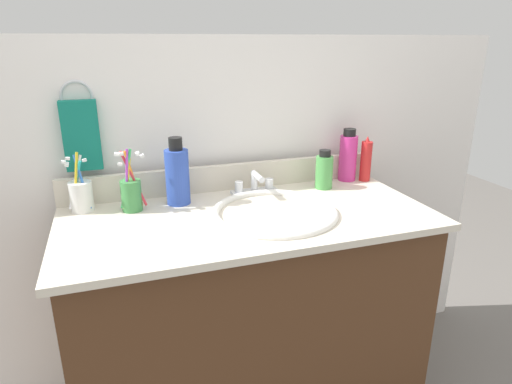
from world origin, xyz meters
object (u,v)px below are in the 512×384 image
(faucet, at_px, (255,186))
(cup_white_ceramic, at_px, (81,195))
(hand_towel, at_px, (81,136))
(bottle_shampoo_blue, at_px, (177,175))
(bottle_spray_red, at_px, (366,161))
(bottle_soap_pink, at_px, (348,156))
(bottle_toner_green, at_px, (324,171))
(cup_green, at_px, (131,193))

(faucet, height_order, cup_white_ceramic, cup_white_ceramic)
(hand_towel, height_order, bottle_shampoo_blue, hand_towel)
(bottle_spray_red, bearing_deg, hand_towel, 174.95)
(hand_towel, height_order, bottle_soap_pink, hand_towel)
(bottle_toner_green, xyz_separation_m, cup_white_ceramic, (-0.81, 0.04, -0.01))
(bottle_soap_pink, bearing_deg, hand_towel, 176.38)
(bottle_toner_green, distance_m, cup_green, 0.67)
(faucet, height_order, cup_green, cup_green)
(cup_green, bearing_deg, cup_white_ceramic, 162.84)
(bottle_toner_green, distance_m, cup_white_ceramic, 0.81)
(bottle_soap_pink, height_order, bottle_spray_red, bottle_soap_pink)
(bottle_soap_pink, relative_size, cup_green, 0.99)
(bottle_shampoo_blue, height_order, cup_white_ceramic, bottle_shampoo_blue)
(faucet, height_order, bottle_soap_pink, bottle_soap_pink)
(faucet, bearing_deg, cup_green, -176.39)
(cup_white_ceramic, bearing_deg, bottle_soap_pink, 1.45)
(faucet, xyz_separation_m, cup_green, (-0.41, -0.03, 0.03))
(cup_white_ceramic, bearing_deg, bottle_shampoo_blue, -5.48)
(bottle_toner_green, relative_size, cup_green, 0.71)
(bottle_spray_red, bearing_deg, bottle_toner_green, -170.62)
(hand_towel, xyz_separation_m, bottle_soap_pink, (0.92, -0.06, -0.13))
(cup_white_ceramic, bearing_deg, faucet, -2.02)
(faucet, relative_size, bottle_spray_red, 0.94)
(bottle_shampoo_blue, relative_size, bottle_spray_red, 1.28)
(bottle_spray_red, bearing_deg, bottle_shampoo_blue, -178.08)
(bottle_spray_red, distance_m, cup_white_ceramic, 1.00)
(faucet, height_order, bottle_shampoo_blue, bottle_shampoo_blue)
(bottle_shampoo_blue, bearing_deg, cup_white_ceramic, 174.52)
(cup_white_ceramic, bearing_deg, hand_towel, 77.00)
(hand_towel, relative_size, bottle_spray_red, 1.29)
(faucet, bearing_deg, bottle_soap_pink, 6.51)
(bottle_shampoo_blue, relative_size, bottle_soap_pink, 1.11)
(bottle_soap_pink, relative_size, bottle_spray_red, 1.15)
(hand_towel, distance_m, cup_green, 0.24)
(hand_towel, bearing_deg, faucet, -10.69)
(bottle_shampoo_blue, relative_size, bottle_toner_green, 1.57)
(hand_towel, bearing_deg, bottle_shampoo_blue, -21.81)
(hand_towel, bearing_deg, cup_white_ceramic, -103.00)
(bottle_toner_green, height_order, cup_white_ceramic, cup_white_ceramic)
(bottle_toner_green, height_order, cup_green, cup_green)
(faucet, xyz_separation_m, cup_white_ceramic, (-0.56, 0.02, 0.02))
(hand_towel, distance_m, bottle_soap_pink, 0.93)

